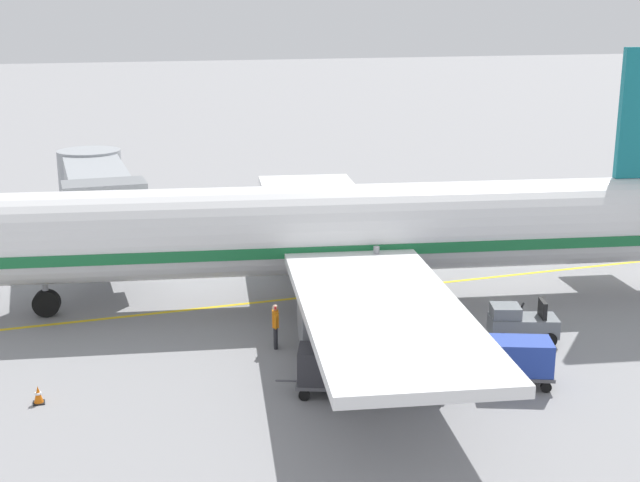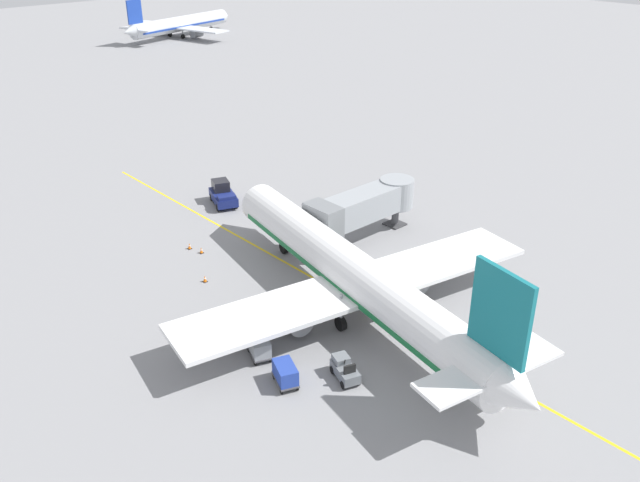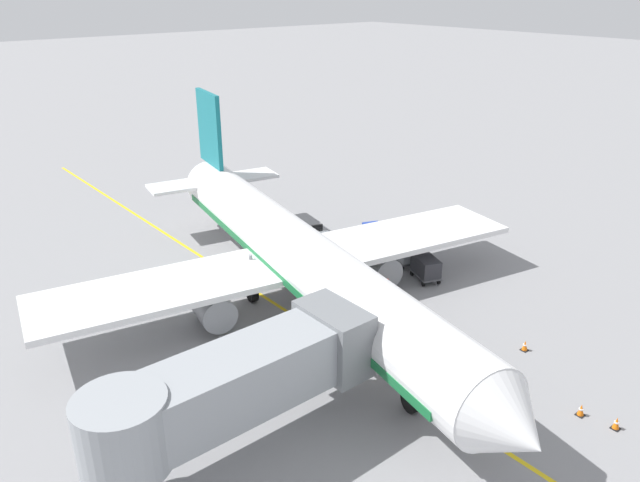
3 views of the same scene
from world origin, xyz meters
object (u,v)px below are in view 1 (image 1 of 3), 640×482
(baggage_tug_lead, at_px, (521,323))
(ground_crew_wing_walker, at_px, (275,324))
(safety_cone_nose_left, at_px, (38,395))
(baggage_cart_second_in_train, at_px, (413,365))
(baggage_cart_third_in_train, at_px, (519,358))
(baggage_cart_front, at_px, (331,367))
(parked_airliner, at_px, (325,231))
(jet_bridge, at_px, (97,194))

(baggage_tug_lead, xyz_separation_m, ground_crew_wing_walker, (2.27, 8.92, 0.24))
(safety_cone_nose_left, bearing_deg, baggage_tug_lead, -90.67)
(baggage_cart_second_in_train, distance_m, baggage_cart_third_in_train, 3.63)
(baggage_tug_lead, bearing_deg, baggage_cart_front, 104.04)
(baggage_cart_second_in_train, bearing_deg, safety_cone_nose_left, 75.34)
(baggage_cart_front, distance_m, safety_cone_nose_left, 9.32)
(parked_airliner, relative_size, baggage_tug_lead, 13.48)
(baggage_cart_third_in_train, relative_size, ground_crew_wing_walker, 1.74)
(ground_crew_wing_walker, bearing_deg, baggage_cart_third_in_train, -129.89)
(baggage_tug_lead, relative_size, baggage_cart_third_in_train, 0.94)
(baggage_cart_second_in_train, relative_size, safety_cone_nose_left, 5.00)
(baggage_cart_second_in_train, bearing_deg, baggage_cart_front, 73.53)
(jet_bridge, bearing_deg, baggage_tug_lead, -138.71)
(baggage_cart_front, height_order, safety_cone_nose_left, baggage_cart_front)
(baggage_cart_front, bearing_deg, safety_cone_nose_left, 75.86)
(parked_airliner, xyz_separation_m, ground_crew_wing_walker, (-4.12, 3.33, -2.23))
(baggage_tug_lead, bearing_deg, baggage_cart_second_in_train, 116.19)
(ground_crew_wing_walker, relative_size, safety_cone_nose_left, 2.86)
(jet_bridge, height_order, baggage_cart_second_in_train, jet_bridge)
(baggage_cart_front, bearing_deg, baggage_tug_lead, -75.96)
(baggage_tug_lead, distance_m, baggage_cart_second_in_train, 6.40)
(jet_bridge, bearing_deg, baggage_cart_front, -162.19)
(baggage_cart_second_in_train, relative_size, ground_crew_wing_walker, 1.74)
(baggage_cart_third_in_train, height_order, ground_crew_wing_walker, ground_crew_wing_walker)
(baggage_cart_second_in_train, height_order, baggage_cart_third_in_train, same)
(baggage_tug_lead, relative_size, safety_cone_nose_left, 4.67)
(baggage_cart_second_in_train, bearing_deg, baggage_tug_lead, -63.81)
(parked_airliner, height_order, baggage_cart_second_in_train, parked_airliner)
(baggage_tug_lead, height_order, baggage_cart_second_in_train, baggage_tug_lead)
(parked_airliner, xyz_separation_m, baggage_tug_lead, (-6.39, -5.59, -2.47))
(safety_cone_nose_left, bearing_deg, jet_bridge, -11.36)
(baggage_tug_lead, height_order, baggage_cart_third_in_train, baggage_tug_lead)
(parked_airliner, relative_size, baggage_cart_second_in_train, 12.61)
(jet_bridge, relative_size, baggage_cart_front, 4.23)
(jet_bridge, relative_size, baggage_cart_third_in_train, 4.23)
(baggage_tug_lead, xyz_separation_m, baggage_cart_front, (-2.07, 8.28, 0.24))
(parked_airliner, height_order, baggage_cart_third_in_train, parked_airliner)
(baggage_cart_front, height_order, baggage_cart_second_in_train, same)
(jet_bridge, xyz_separation_m, baggage_cart_front, (-18.14, -5.83, -2.50))
(parked_airliner, relative_size, baggage_cart_third_in_train, 12.61)
(jet_bridge, bearing_deg, baggage_cart_third_in_train, -148.44)
(parked_airliner, bearing_deg, safety_cone_nose_left, 117.87)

